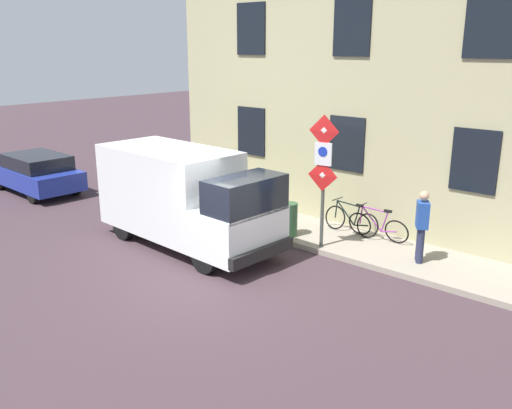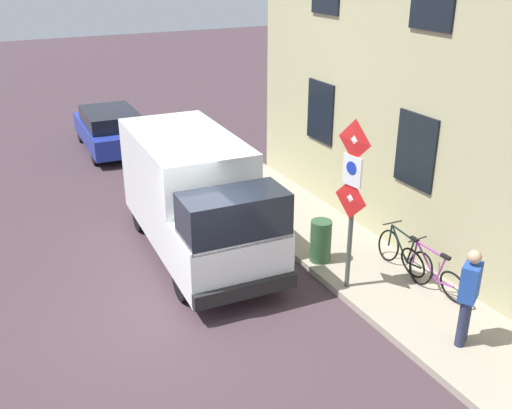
% 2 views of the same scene
% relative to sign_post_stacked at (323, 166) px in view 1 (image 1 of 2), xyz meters
% --- Properties ---
extents(ground_plane, '(80.00, 80.00, 0.00)m').
position_rel_sign_post_stacked_xyz_m(ground_plane, '(-3.14, 0.55, -2.23)').
color(ground_plane, '#402F36').
extents(sidewalk_slab, '(2.16, 14.71, 0.14)m').
position_rel_sign_post_stacked_xyz_m(sidewalk_slab, '(0.87, 0.55, -2.16)').
color(sidewalk_slab, gray).
rests_on(sidewalk_slab, ground_plane).
extents(building_facade, '(0.75, 12.71, 7.68)m').
position_rel_sign_post_stacked_xyz_m(building_facade, '(2.30, 0.55, 1.61)').
color(building_facade, tan).
rests_on(building_facade, ground_plane).
extents(sign_post_stacked, '(0.18, 0.56, 3.22)m').
position_rel_sign_post_stacked_xyz_m(sign_post_stacked, '(0.00, 0.00, 0.00)').
color(sign_post_stacked, '#474C47').
rests_on(sign_post_stacked, sidewalk_slab).
extents(delivery_van, '(2.25, 5.42, 2.50)m').
position_rel_sign_post_stacked_xyz_m(delivery_van, '(-1.90, 2.96, -0.90)').
color(delivery_van, white).
rests_on(delivery_van, ground_plane).
extents(parked_hatchback, '(1.90, 4.06, 1.38)m').
position_rel_sign_post_stacked_xyz_m(parked_hatchback, '(-1.76, 10.96, -1.50)').
color(parked_hatchback, navy).
rests_on(parked_hatchback, ground_plane).
extents(bicycle_purple, '(0.46, 1.72, 0.89)m').
position_rel_sign_post_stacked_xyz_m(bicycle_purple, '(1.40, -0.84, -1.72)').
color(bicycle_purple, black).
rests_on(bicycle_purple, sidewalk_slab).
extents(bicycle_black, '(0.46, 1.72, 0.89)m').
position_rel_sign_post_stacked_xyz_m(bicycle_black, '(1.40, -0.02, -1.72)').
color(bicycle_black, black).
rests_on(bicycle_black, sidewalk_slab).
extents(pedestrian, '(0.48, 0.43, 1.72)m').
position_rel_sign_post_stacked_xyz_m(pedestrian, '(0.69, -2.33, -1.16)').
color(pedestrian, '#262B47').
rests_on(pedestrian, sidewalk_slab).
extents(litter_bin, '(0.44, 0.44, 0.90)m').
position_rel_sign_post_stacked_xyz_m(litter_bin, '(0.15, 1.12, -1.64)').
color(litter_bin, '#2D5133').
rests_on(litter_bin, sidewalk_slab).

